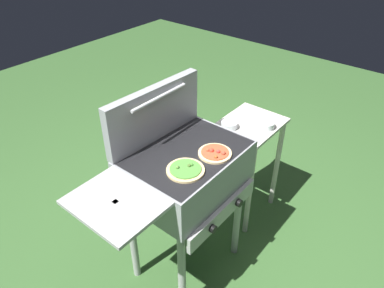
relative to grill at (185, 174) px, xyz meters
The scene contains 8 objects.
ground_plane 0.76m from the grill, 17.39° to the left, with size 8.00×8.00×0.00m, color #38602D.
grill is the anchor object (origin of this frame).
grill_lid_open 0.37m from the grill, 86.33° to the left, with size 0.63×0.09×0.30m.
pizza_veggie 0.21m from the grill, 138.77° to the right, with size 0.19×0.19×0.03m.
pizza_pepperoni 0.22m from the grill, 55.77° to the right, with size 0.17×0.17×0.03m.
prep_table 0.71m from the grill, ahead, with size 0.44×0.36×0.76m.
topping_bowl_near 0.54m from the grill, ahead, with size 0.10×0.10×0.04m.
topping_bowl_far 0.69m from the grill, ahead, with size 0.11×0.11×0.04m.
Camera 1 is at (-1.16, -0.99, 2.00)m, focal length 33.88 mm.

